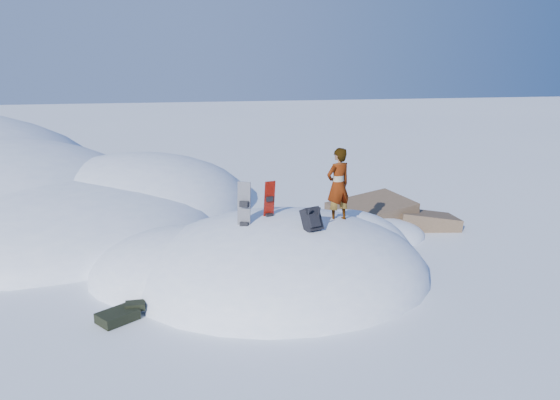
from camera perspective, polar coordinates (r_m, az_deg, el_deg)
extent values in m
plane|color=white|center=(12.91, 0.13, -7.99)|extent=(120.00, 120.00, 0.00)
ellipsoid|color=white|center=(12.91, 0.13, -7.99)|extent=(7.00, 6.00, 3.00)
ellipsoid|color=white|center=(13.20, -9.89, -7.70)|extent=(4.40, 4.00, 2.20)
ellipsoid|color=white|center=(14.10, 6.60, -6.14)|extent=(3.60, 3.20, 2.50)
ellipsoid|color=white|center=(17.68, -23.07, -3.00)|extent=(10.00, 9.00, 2.80)
ellipsoid|color=white|center=(19.79, -14.72, -0.57)|extent=(8.00, 8.00, 3.60)
ellipsoid|color=white|center=(16.65, -21.96, -3.92)|extent=(6.00, 5.00, 1.80)
cube|color=brown|center=(16.99, 9.49, -2.35)|extent=(2.82, 2.41, 1.62)
cube|color=brown|center=(17.36, 14.86, -2.97)|extent=(2.16, 1.80, 1.33)
cube|color=brown|center=(18.31, 9.82, -1.49)|extent=(2.08, 2.01, 1.10)
ellipsoid|color=white|center=(15.99, 9.48, -3.78)|extent=(3.20, 2.40, 1.00)
cube|color=red|center=(12.38, -1.17, -1.00)|extent=(0.29, 0.25, 1.35)
cube|color=black|center=(12.26, -1.13, 0.15)|extent=(0.18, 0.14, 0.12)
cube|color=black|center=(12.37, -1.12, -1.67)|extent=(0.18, 0.14, 0.12)
cube|color=black|center=(11.93, -3.80, -1.80)|extent=(0.32, 0.26, 1.56)
cube|color=black|center=(11.78, -3.77, -0.42)|extent=(0.22, 0.19, 0.13)
cube|color=black|center=(11.91, -3.74, -2.61)|extent=(0.22, 0.19, 0.13)
cube|color=black|center=(11.65, 3.32, -2.06)|extent=(0.49, 0.54, 0.56)
cube|color=black|center=(11.50, 3.54, -2.16)|extent=(0.31, 0.29, 0.30)
cylinder|color=black|center=(11.46, 2.98, -1.63)|extent=(0.04, 0.20, 0.37)
cylinder|color=black|center=(11.52, 4.05, -1.56)|extent=(0.04, 0.20, 0.37)
cube|color=black|center=(11.22, -16.62, -11.56)|extent=(0.87, 0.82, 0.20)
cube|color=black|center=(11.36, -14.89, -10.61)|extent=(0.39, 0.28, 0.13)
imported|color=slate|center=(12.45, 6.09, 1.55)|extent=(0.73, 0.60, 1.71)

